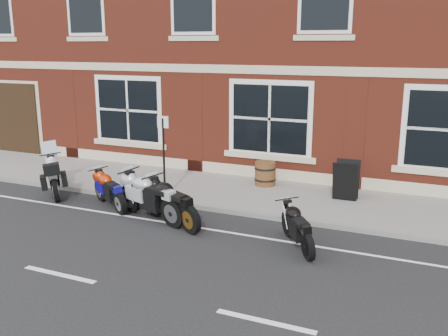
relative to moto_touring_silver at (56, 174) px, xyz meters
The scene contains 11 objects.
ground 3.85m from the moto_touring_silver, 16.00° to the right, with size 80.00×80.00×0.00m, color black.
sidewalk 4.18m from the moto_touring_silver, 28.08° to the left, with size 30.00×3.00×0.12m, color slate.
kerb 3.71m from the moto_touring_silver, ahead, with size 30.00×0.16×0.12m, color slate.
moto_touring_silver is the anchor object (origin of this frame).
moto_sport_red 2.19m from the moto_touring_silver, 10.61° to the right, with size 1.69×1.14×0.87m.
moto_sport_black 4.30m from the moto_touring_silver, 11.32° to the right, with size 2.01×1.14×0.99m.
moto_sport_silver 3.66m from the moto_touring_silver, 11.86° to the right, with size 2.25×0.90×1.05m.
moto_naked_black 7.39m from the moto_touring_silver, ahead, with size 1.13×1.59×0.83m.
a_board_sign 8.03m from the moto_touring_silver, 16.82° to the left, with size 0.63×0.42×1.05m, color black, non-canonical shape.
barrel_planter 5.97m from the moto_touring_silver, 27.86° to the left, with size 0.62×0.62×0.69m.
parking_sign 3.37m from the moto_touring_silver, ahead, with size 0.31×0.06×2.20m.
Camera 1 is at (6.16, -9.51, 4.12)m, focal length 40.00 mm.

